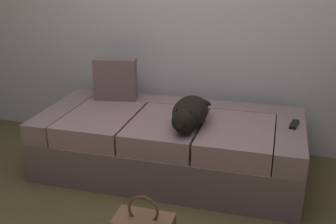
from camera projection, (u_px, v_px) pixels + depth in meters
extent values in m
cube|color=#826364|center=(170.00, 153.00, 3.13)|extent=(1.93, 0.91, 0.30)
cube|color=gray|center=(66.00, 114.00, 3.27)|extent=(0.20, 0.91, 0.15)
cube|color=gray|center=(290.00, 138.00, 2.83)|extent=(0.20, 0.91, 0.15)
cube|color=gray|center=(181.00, 110.00, 3.37)|extent=(1.53, 0.20, 0.15)
cube|color=#A87D80|center=(101.00, 123.00, 3.09)|extent=(0.49, 0.70, 0.15)
cube|color=#A87D80|center=(166.00, 131.00, 2.96)|extent=(0.49, 0.70, 0.15)
cube|color=#A87D80|center=(237.00, 138.00, 2.83)|extent=(0.49, 0.70, 0.15)
ellipsoid|color=black|center=(190.00, 111.00, 2.84)|extent=(0.24, 0.42, 0.19)
sphere|color=black|center=(183.00, 121.00, 2.66)|extent=(0.16, 0.16, 0.16)
ellipsoid|color=black|center=(181.00, 126.00, 2.60)|extent=(0.06, 0.09, 0.05)
cone|color=black|center=(190.00, 113.00, 2.63)|extent=(0.04, 0.04, 0.05)
cone|color=black|center=(177.00, 112.00, 2.65)|extent=(0.04, 0.04, 0.05)
ellipsoid|color=black|center=(202.00, 102.00, 3.00)|extent=(0.17, 0.12, 0.05)
cube|color=black|center=(294.00, 124.00, 2.84)|extent=(0.07, 0.16, 0.02)
cube|color=#7D605F|center=(115.00, 79.00, 3.33)|extent=(0.36, 0.18, 0.34)
torus|color=brown|center=(143.00, 210.00, 2.17)|extent=(0.18, 0.02, 0.18)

